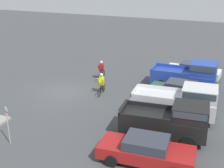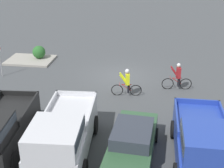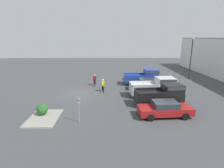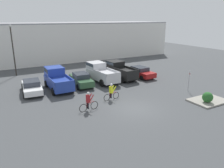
{
  "view_description": "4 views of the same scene",
  "coord_description": "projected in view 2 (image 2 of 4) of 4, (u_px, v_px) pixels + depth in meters",
  "views": [
    {
      "loc": [
        19.78,
        12.13,
        9.16
      ],
      "look_at": [
        -0.06,
        4.11,
        1.2
      ],
      "focal_mm": 50.0,
      "sensor_mm": 36.0,
      "label": 1
    },
    {
      "loc": [
        -2.31,
        19.58,
        8.17
      ],
      "look_at": [
        -0.06,
        4.11,
        1.2
      ],
      "focal_mm": 50.0,
      "sensor_mm": 36.0,
      "label": 2
    },
    {
      "loc": [
        21.23,
        3.68,
        6.86
      ],
      "look_at": [
        -0.06,
        4.11,
        1.2
      ],
      "focal_mm": 28.0,
      "sensor_mm": 36.0,
      "label": 3
    },
    {
      "loc": [
        -10.45,
        -14.65,
        7.75
      ],
      "look_at": [
        -0.06,
        4.11,
        1.2
      ],
      "focal_mm": 35.0,
      "sensor_mm": 36.0,
      "label": 4
    }
  ],
  "objects": [
    {
      "name": "fire_lane_sign",
      "position": [
        0.0,
        57.0,
        20.7
      ],
      "size": [
        0.14,
        0.28,
        2.28
      ],
      "color": "#9E9EA3",
      "rests_on": "ground_plane"
    },
    {
      "name": "sedan_1",
      "position": [
        132.0,
        143.0,
        12.76
      ],
      "size": [
        2.14,
        4.71,
        1.49
      ],
      "color": "#2D5133",
      "rests_on": "ground_plane"
    },
    {
      "name": "cyclist_1",
      "position": [
        178.0,
        77.0,
        19.02
      ],
      "size": [
        1.84,
        0.5,
        1.73
      ],
      "color": "black",
      "rests_on": "ground_plane"
    },
    {
      "name": "cyclist_0",
      "position": [
        127.0,
        82.0,
        18.21
      ],
      "size": [
        1.8,
        0.5,
        1.7
      ],
      "color": "black",
      "rests_on": "ground_plane"
    },
    {
      "name": "pickup_truck_0",
      "position": [
        204.0,
        142.0,
        12.08
      ],
      "size": [
        2.32,
        5.01,
        2.3
      ],
      "color": "#233D9E",
      "rests_on": "ground_plane"
    },
    {
      "name": "shrub",
      "position": [
        39.0,
        52.0,
        24.01
      ],
      "size": [
        0.98,
        0.98,
        0.98
      ],
      "color": "#286028",
      "rests_on": "curb_island"
    },
    {
      "name": "ground_plane",
      "position": [
        120.0,
        76.0,
        21.32
      ],
      "size": [
        80.0,
        80.0,
        0.0
      ],
      "primitive_type": "plane",
      "color": "#424447"
    },
    {
      "name": "pickup_truck_1",
      "position": [
        63.0,
        135.0,
        12.56
      ],
      "size": [
        2.51,
        5.4,
        2.27
      ],
      "color": "silver",
      "rests_on": "ground_plane"
    },
    {
      "name": "curb_island",
      "position": [
        30.0,
        60.0,
        24.02
      ],
      "size": [
        3.48,
        2.51,
        0.15
      ],
      "primitive_type": "cube",
      "color": "gray",
      "rests_on": "ground_plane"
    }
  ]
}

